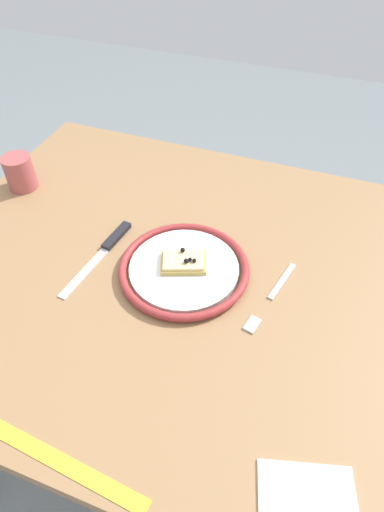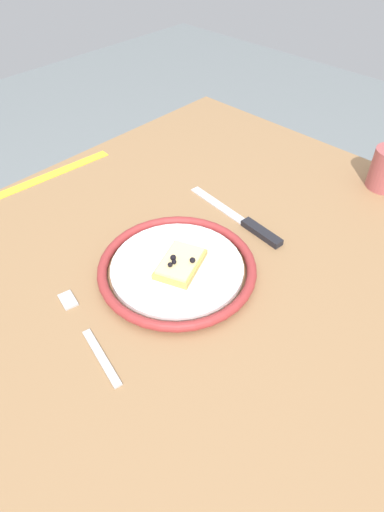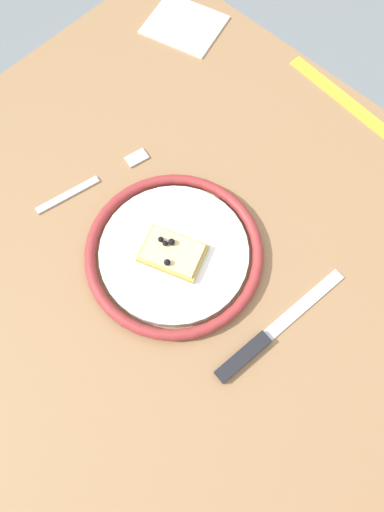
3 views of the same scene
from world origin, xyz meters
The scene contains 7 objects.
ground_plane centered at (0.00, 0.00, 0.00)m, with size 6.00×6.00×0.00m, color slate.
dining_table centered at (0.00, 0.00, 0.68)m, with size 1.04×0.90×0.78m.
plate centered at (-0.05, 0.01, 0.79)m, with size 0.27×0.27×0.02m.
pizza_slice_near centered at (-0.04, 0.00, 0.80)m, with size 0.11×0.09×0.03m.
knife centered at (0.14, -0.01, 0.78)m, with size 0.05×0.24×0.01m.
fork centered at (-0.23, 0.01, 0.78)m, with size 0.06×0.20×0.00m.
measuring_tape centered at (-0.02, 0.42, 0.78)m, with size 0.27×0.02×0.00m, color yellow.
Camera 2 is at (-0.41, -0.38, 1.31)m, focal length 30.84 mm.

